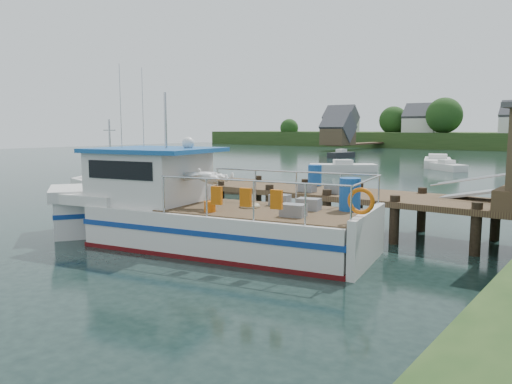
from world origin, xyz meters
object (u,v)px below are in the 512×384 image
Objects in this scene: lobster_boat at (188,212)px; moored_e at (341,155)px; moored_d at (438,162)px; work_boat at (115,188)px; moored_rowboat at (217,186)px; moored_a at (343,167)px; dock at (473,176)px; moored_b at (446,166)px.

moored_e is at bearing 100.54° from lobster_boat.
moored_d is (-3.99, 38.33, -0.61)m from lobster_boat.
moored_d is at bearing 93.17° from work_boat.
work_boat reaches higher than moored_rowboat.
moored_a is (-8.69, 27.50, -0.67)m from lobster_boat.
lobster_boat is 2.92× the size of moored_e.
moored_rowboat is at bearing -86.39° from moored_d.
lobster_boat reaches higher than work_boat.
moored_a is (-0.49, 16.86, 0.01)m from moored_rowboat.
dock reaches higher than moored_e.
moored_d is (4.70, 10.83, 0.07)m from moored_a.
lobster_boat is 13.44m from moored_rowboat.
moored_e is (-8.11, 40.64, -0.26)m from work_boat.
moored_d reaches higher than moored_b.
moored_e is at bearing 115.51° from moored_rowboat.
moored_b is at bearing 81.94° from lobster_boat.
lobster_boat is 3.38× the size of moored_rowboat.
moored_e reaches higher than moored_b.
lobster_boat is 34.27m from moored_b.
dock is at bearing -58.82° from moored_d.
moored_e is at bearing 101.07° from moored_a.
moored_e reaches higher than moored_rowboat.
work_boat reaches higher than moored_b.
work_boat is 22.84m from moored_a.
dock is 30.32m from moored_b.
work_boat reaches higher than moored_a.
moored_b is at bearing 107.78° from dock.
lobster_boat is 38.54m from moored_d.
moored_d is (4.21, 27.70, 0.08)m from moored_rowboat.
moored_rowboat is at bearing -105.21° from moored_a.
dock is 17.44m from work_boat.
dock is at bearing -66.71° from moored_b.
moored_b is at bearing 27.87° from moored_a.
work_boat is 2.22× the size of moored_rowboat.
moored_a is at bearing 101.17° from moored_rowboat.
lobster_boat reaches higher than moored_b.
moored_a is at bearing -129.74° from moored_b.
dock reaches higher than work_boat.
dock is 1.36× the size of lobster_boat.
dock is 3.97× the size of moored_e.
work_boat is 1.91× the size of moored_b.
dock reaches higher than moored_b.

